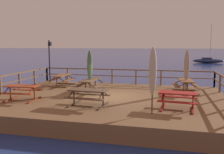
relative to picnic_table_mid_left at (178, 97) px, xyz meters
The scene contains 15 objects.
ground_plane 4.28m from the picnic_table_mid_left, 152.04° to the left, with size 600.00×600.00×0.00m, color navy.
wooden_deck 4.19m from the picnic_table_mid_left, 152.04° to the left, with size 12.74×9.35×0.72m, color brown.
railing_waterside_far 7.39m from the picnic_table_mid_left, 119.29° to the left, with size 12.54×0.10×1.09m.
railing_side_left 10.02m from the picnic_table_mid_left, 168.96° to the left, with size 0.10×9.15×1.09m.
picnic_table_mid_left is the anchor object (origin of this frame).
picnic_table_back_right 5.88m from the picnic_table_mid_left, 149.20° to the left, with size 1.43×2.16×0.78m.
picnic_table_back_left 4.11m from the picnic_table_mid_left, 81.78° to the left, with size 1.54×1.90×0.78m.
picnic_table_mid_centre 4.08m from the picnic_table_mid_left, behind, with size 1.93×1.52×0.78m.
picnic_table_mid_right 7.77m from the picnic_table_mid_left, behind, with size 1.80×1.54×0.78m.
picnic_table_front_left 9.05m from the picnic_table_mid_left, 148.88° to the left, with size 1.40×1.85×0.78m.
patio_umbrella_tall_back_left 1.87m from the picnic_table_mid_left, 138.36° to the right, with size 0.32×0.32×2.76m.
patio_umbrella_tall_back_right 5.99m from the picnic_table_mid_left, 149.60° to the left, with size 0.32×0.32×2.54m.
patio_umbrella_tall_front 4.19m from the picnic_table_mid_left, 81.47° to the left, with size 0.32×0.32×2.59m.
lamp_post_hooked 10.93m from the picnic_table_mid_left, 147.98° to the left, with size 0.46×0.59×3.20m.
sailboat_distant 41.84m from the picnic_table_mid_left, 79.91° to the left, with size 6.02×1.74×7.72m.
Camera 1 is at (3.17, -12.71, 3.52)m, focal length 38.58 mm.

